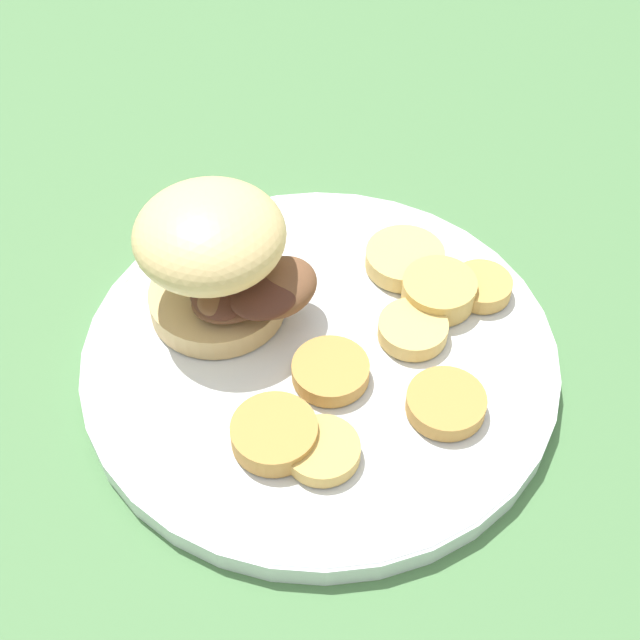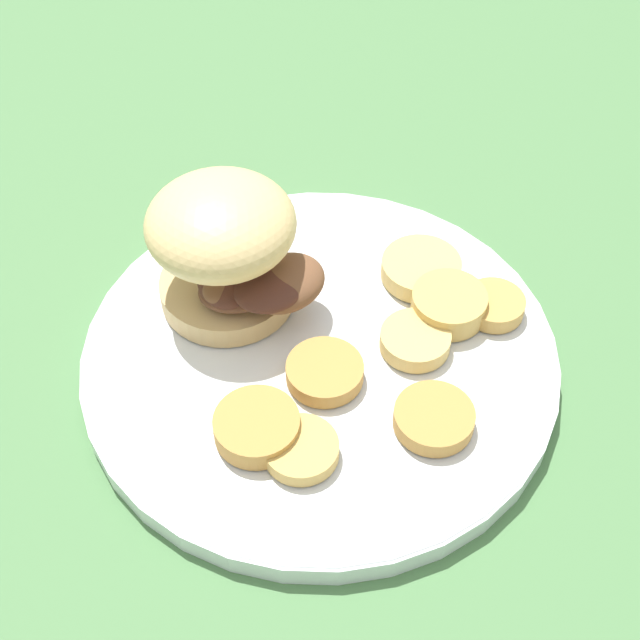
{
  "view_description": "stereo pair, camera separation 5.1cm",
  "coord_description": "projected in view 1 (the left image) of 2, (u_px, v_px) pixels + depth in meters",
  "views": [
    {
      "loc": [
        -0.23,
        0.24,
        0.43
      ],
      "look_at": [
        0.0,
        0.0,
        0.04
      ],
      "focal_mm": 50.0,
      "sensor_mm": 36.0,
      "label": 1
    },
    {
      "loc": [
        -0.27,
        0.2,
        0.43
      ],
      "look_at": [
        0.0,
        0.0,
        0.04
      ],
      "focal_mm": 50.0,
      "sensor_mm": 36.0,
      "label": 2
    }
  ],
  "objects": [
    {
      "name": "potato_round_4",
      "position": [
        331.0,
        371.0,
        0.51
      ],
      "size": [
        0.04,
        0.04,
        0.01
      ],
      "primitive_type": "cylinder",
      "color": "#BC8942",
      "rests_on": "dinner_plate"
    },
    {
      "name": "ground_plane",
      "position": [
        320.0,
        365.0,
        0.54
      ],
      "size": [
        4.0,
        4.0,
        0.0
      ],
      "primitive_type": "plane",
      "color": "#4C7A47"
    },
    {
      "name": "potato_round_0",
      "position": [
        274.0,
        434.0,
        0.48
      ],
      "size": [
        0.05,
        0.05,
        0.01
      ],
      "primitive_type": "cylinder",
      "color": "#BC8942",
      "rests_on": "dinner_plate"
    },
    {
      "name": "sandwich",
      "position": [
        222.0,
        261.0,
        0.52
      ],
      "size": [
        0.1,
        0.1,
        0.08
      ],
      "color": "tan",
      "rests_on": "dinner_plate"
    },
    {
      "name": "potato_round_1",
      "position": [
        439.0,
        291.0,
        0.55
      ],
      "size": [
        0.05,
        0.05,
        0.02
      ],
      "primitive_type": "cylinder",
      "color": "tan",
      "rests_on": "dinner_plate"
    },
    {
      "name": "potato_round_2",
      "position": [
        413.0,
        329.0,
        0.53
      ],
      "size": [
        0.04,
        0.04,
        0.01
      ],
      "primitive_type": "cylinder",
      "color": "#DBB766",
      "rests_on": "dinner_plate"
    },
    {
      "name": "potato_round_6",
      "position": [
        446.0,
        403.0,
        0.5
      ],
      "size": [
        0.04,
        0.04,
        0.01
      ],
      "primitive_type": "cylinder",
      "color": "#BC8942",
      "rests_on": "dinner_plate"
    },
    {
      "name": "potato_round_3",
      "position": [
        405.0,
        259.0,
        0.57
      ],
      "size": [
        0.05,
        0.05,
        0.01
      ],
      "primitive_type": "cylinder",
      "color": "#DBB766",
      "rests_on": "dinner_plate"
    },
    {
      "name": "potato_round_5",
      "position": [
        322.0,
        450.0,
        0.48
      ],
      "size": [
        0.04,
        0.04,
        0.01
      ],
      "primitive_type": "cylinder",
      "color": "tan",
      "rests_on": "dinner_plate"
    },
    {
      "name": "potato_round_7",
      "position": [
        482.0,
        286.0,
        0.55
      ],
      "size": [
        0.04,
        0.04,
        0.01
      ],
      "primitive_type": "cylinder",
      "color": "tan",
      "rests_on": "dinner_plate"
    },
    {
      "name": "dinner_plate",
      "position": [
        320.0,
        355.0,
        0.53
      ],
      "size": [
        0.28,
        0.28,
        0.02
      ],
      "color": "white",
      "rests_on": "ground_plane"
    }
  ]
}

